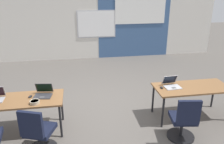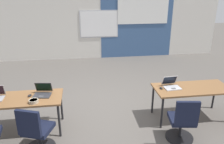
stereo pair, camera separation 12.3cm
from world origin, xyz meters
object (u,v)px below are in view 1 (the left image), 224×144
at_px(desk_near_right, 192,89).
at_px(chair_near_left_inner, 39,135).
at_px(laptop_near_left_inner, 43,93).
at_px(desk_near_left, 20,102).
at_px(snack_bowl, 35,102).
at_px(mouse_near_right_inner, 162,87).
at_px(chair_near_right_inner, 184,122).
at_px(mouse_near_left_inner, 30,96).
at_px(laptop_near_right_inner, 172,85).

bearing_deg(desk_near_right, chair_near_left_inner, -167.45).
xyz_separation_m(desk_near_right, laptop_near_left_inner, (-3.08, 0.09, 0.11)).
bearing_deg(desk_near_left, snack_bowl, -35.17).
bearing_deg(desk_near_left, laptop_near_left_inner, 12.49).
relative_size(desk_near_left, laptop_near_left_inner, 4.31).
distance_m(mouse_near_right_inner, chair_near_right_inner, 0.87).
xyz_separation_m(mouse_near_left_inner, snack_bowl, (0.13, -0.27, 0.02)).
bearing_deg(laptop_near_right_inner, desk_near_left, 176.96).
distance_m(desk_near_right, snack_bowl, 3.20).
bearing_deg(chair_near_left_inner, mouse_near_right_inner, -143.44).
relative_size(chair_near_left_inner, chair_near_right_inner, 1.00).
height_order(desk_near_right, chair_near_left_inner, chair_near_left_inner).
relative_size(chair_near_right_inner, snack_bowl, 5.18).
bearing_deg(desk_near_right, laptop_near_right_inner, 169.85).
bearing_deg(laptop_near_left_inner, mouse_near_right_inner, 6.82).
relative_size(desk_near_left, laptop_near_right_inner, 4.52).
height_order(mouse_near_right_inner, chair_near_right_inner, chair_near_right_inner).
distance_m(mouse_near_left_inner, laptop_near_right_inner, 2.89).
relative_size(laptop_near_right_inner, snack_bowl, 1.99).
bearing_deg(laptop_near_left_inner, desk_near_left, -159.25).
height_order(desk_near_left, laptop_near_left_inner, laptop_near_left_inner).
relative_size(desk_near_right, laptop_near_left_inner, 4.31).
height_order(laptop_near_left_inner, chair_near_right_inner, laptop_near_left_inner).
bearing_deg(desk_near_left, chair_near_right_inner, -14.05).
relative_size(desk_near_right, mouse_near_left_inner, 14.01).
relative_size(desk_near_right, laptop_near_right_inner, 4.52).
relative_size(desk_near_left, chair_near_right_inner, 1.74).
relative_size(mouse_near_left_inner, chair_near_left_inner, 0.12).
height_order(laptop_near_left_inner, snack_bowl, laptop_near_left_inner).
distance_m(chair_near_left_inner, laptop_near_right_inner, 2.81).
xyz_separation_m(desk_near_left, mouse_near_right_inner, (2.83, 0.03, 0.08)).
distance_m(desk_near_left, snack_bowl, 0.39).
xyz_separation_m(laptop_near_left_inner, chair_near_right_inner, (2.56, -0.84, -0.39)).
height_order(chair_near_left_inner, chair_near_right_inner, same).
bearing_deg(chair_near_left_inner, laptop_near_left_inner, -72.10).
bearing_deg(laptop_near_left_inner, mouse_near_left_inner, -162.53).
distance_m(laptop_near_left_inner, snack_bowl, 0.33).
relative_size(desk_near_right, chair_near_left_inner, 1.74).
relative_size(desk_near_right, chair_near_right_inner, 1.74).
height_order(laptop_near_right_inner, mouse_near_right_inner, laptop_near_right_inner).
xyz_separation_m(laptop_near_right_inner, mouse_near_right_inner, (-0.24, -0.04, -0.03)).
xyz_separation_m(mouse_near_left_inner, chair_near_right_inner, (2.80, -0.80, -0.36)).
xyz_separation_m(laptop_near_left_inner, laptop_near_right_inner, (2.64, -0.02, -0.00)).
xyz_separation_m(desk_near_right, laptop_near_right_inner, (-0.43, 0.08, 0.11)).
height_order(desk_near_left, desk_near_right, same).
xyz_separation_m(chair_near_left_inner, mouse_near_right_inner, (2.43, 0.72, 0.36)).
bearing_deg(mouse_near_right_inner, mouse_near_left_inner, 179.54).
height_order(mouse_near_left_inner, snack_bowl, snack_bowl).
relative_size(laptop_near_left_inner, snack_bowl, 2.09).
bearing_deg(chair_near_left_inner, snack_bowl, -59.44).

